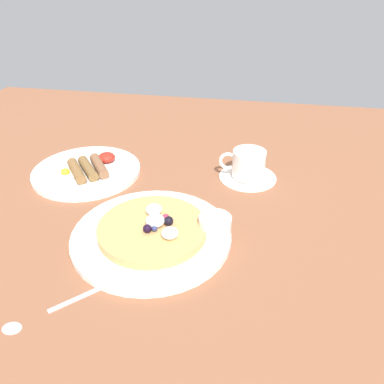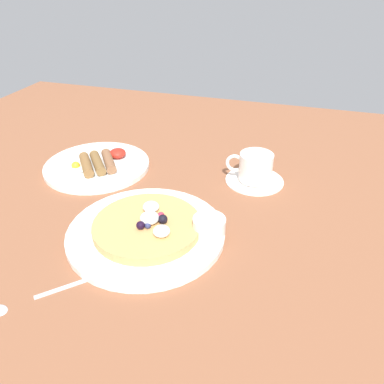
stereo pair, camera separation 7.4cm
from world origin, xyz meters
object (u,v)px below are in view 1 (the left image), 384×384
syrup_ramekin (215,224)px  coffee_cup (248,163)px  pancake_plate (152,235)px  teaspoon (40,314)px  breakfast_plate (87,171)px  coffee_saucer (248,177)px

syrup_ramekin → coffee_cup: (4.57, 23.27, 0.99)cm
syrup_ramekin → coffee_cup: coffee_cup is taller
pancake_plate → teaspoon: 22.98cm
breakfast_plate → coffee_saucer: breakfast_plate is taller
breakfast_plate → teaspoon: bearing=-75.3°
coffee_saucer → teaspoon: (-27.24, -45.91, -0.06)cm
pancake_plate → breakfast_plate: bearing=136.3°
syrup_ramekin → breakfast_plate: syrup_ramekin is taller
syrup_ramekin → teaspoon: (-22.49, -22.63, -2.65)cm
coffee_saucer → breakfast_plate: bearing=-172.7°
pancake_plate → coffee_cup: bearing=58.3°
teaspoon → coffee_saucer: bearing=59.3°
syrup_ramekin → teaspoon: bearing=-134.8°
pancake_plate → coffee_cup: 30.50cm
syrup_ramekin → breakfast_plate: 38.04cm
breakfast_plate → coffee_cup: (37.80, 4.89, 3.27)cm
coffee_cup → teaspoon: (-27.06, -45.90, -3.64)cm
syrup_ramekin → coffee_cup: size_ratio=0.56×
pancake_plate → breakfast_plate: 30.28cm
syrup_ramekin → coffee_saucer: 23.90cm
syrup_ramekin → coffee_cup: 23.73cm
breakfast_plate → syrup_ramekin: bearing=-28.9°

